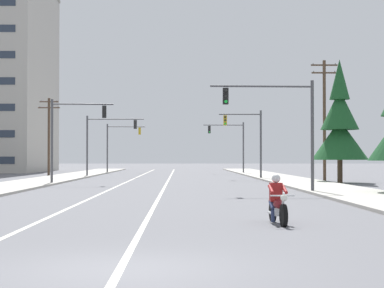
% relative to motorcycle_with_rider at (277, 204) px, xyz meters
% --- Properties ---
extents(ground_plane, '(400.00, 400.00, 0.00)m').
position_rel_motorcycle_with_rider_xyz_m(ground_plane, '(-3.86, -7.73, -0.59)').
color(ground_plane, '#5B5B60').
extents(lane_stripe_center, '(0.16, 100.00, 0.01)m').
position_rel_motorcycle_with_rider_xyz_m(lane_stripe_center, '(-3.90, 37.27, -0.58)').
color(lane_stripe_center, beige).
rests_on(lane_stripe_center, ground).
extents(lane_stripe_left, '(0.16, 100.00, 0.01)m').
position_rel_motorcycle_with_rider_xyz_m(lane_stripe_left, '(-7.14, 37.27, -0.58)').
color(lane_stripe_left, beige).
rests_on(lane_stripe_left, ground).
extents(sidewalk_kerb_right, '(4.40, 110.00, 0.14)m').
position_rel_motorcycle_with_rider_xyz_m(sidewalk_kerb_right, '(6.23, 32.27, -0.52)').
color(sidewalk_kerb_right, '#ADA89E').
rests_on(sidewalk_kerb_right, ground).
extents(sidewalk_kerb_left, '(4.40, 110.00, 0.14)m').
position_rel_motorcycle_with_rider_xyz_m(sidewalk_kerb_left, '(-13.94, 32.27, -0.52)').
color(sidewalk_kerb_left, '#ADA89E').
rests_on(sidewalk_kerb_left, ground).
extents(motorcycle_with_rider, '(0.70, 2.19, 1.46)m').
position_rel_motorcycle_with_rider_xyz_m(motorcycle_with_rider, '(0.00, 0.00, 0.00)').
color(motorcycle_with_rider, black).
rests_on(motorcycle_with_rider, ground).
extents(traffic_signal_near_right, '(5.72, 0.54, 6.20)m').
position_rel_motorcycle_with_rider_xyz_m(traffic_signal_near_right, '(2.73, 16.57, 3.56)').
color(traffic_signal_near_right, '#47474C').
rests_on(traffic_signal_near_right, ground).
extents(traffic_signal_near_left, '(4.53, 0.56, 6.20)m').
position_rel_motorcycle_with_rider_xyz_m(traffic_signal_near_left, '(-10.94, 28.67, 3.49)').
color(traffic_signal_near_left, '#47474C').
rests_on(traffic_signal_near_left, ground).
extents(traffic_signal_mid_right, '(3.88, 0.37, 6.20)m').
position_rel_motorcycle_with_rider_xyz_m(traffic_signal_mid_right, '(3.32, 39.73, 3.45)').
color(traffic_signal_mid_right, '#47474C').
rests_on(traffic_signal_mid_right, ground).
extents(traffic_signal_mid_left, '(5.86, 0.53, 6.20)m').
position_rel_motorcycle_with_rider_xyz_m(traffic_signal_mid_left, '(-10.64, 47.45, 3.57)').
color(traffic_signal_mid_left, '#47474C').
rests_on(traffic_signal_mid_left, ground).
extents(traffic_signal_far_right, '(4.93, 0.56, 6.20)m').
position_rel_motorcycle_with_rider_xyz_m(traffic_signal_far_right, '(3.30, 59.36, 3.51)').
color(traffic_signal_far_right, '#47474C').
rests_on(traffic_signal_far_right, ground).
extents(traffic_signal_far_left, '(4.88, 0.50, 6.20)m').
position_rel_motorcycle_with_rider_xyz_m(traffic_signal_far_left, '(-10.72, 63.75, 3.51)').
color(traffic_signal_far_left, '#47474C').
rests_on(traffic_signal_far_left, ground).
extents(utility_pole_right_far, '(2.25, 0.26, 10.14)m').
position_rel_motorcycle_with_rider_xyz_m(utility_pole_right_far, '(9.26, 35.67, 4.87)').
color(utility_pole_right_far, '#4C3828').
rests_on(utility_pole_right_far, ground).
extents(utility_pole_left_far, '(2.36, 0.26, 8.43)m').
position_rel_motorcycle_with_rider_xyz_m(utility_pole_left_far, '(-17.21, 52.38, 3.99)').
color(utility_pole_left_far, '#4C3828').
rests_on(utility_pole_left_far, ground).
extents(conifer_tree_right_verge_far, '(4.34, 4.34, 9.56)m').
position_rel_motorcycle_with_rider_xyz_m(conifer_tree_right_verge_far, '(9.46, 31.19, 3.80)').
color(conifer_tree_right_verge_far, '#4C3828').
rests_on(conifer_tree_right_verge_far, ground).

